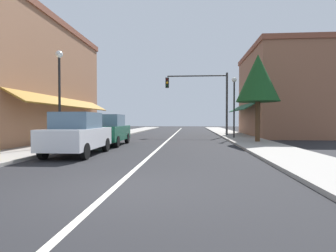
% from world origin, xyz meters
% --- Properties ---
extents(ground_plane, '(80.00, 80.00, 0.00)m').
position_xyz_m(ground_plane, '(0.00, 18.00, 0.00)').
color(ground_plane, black).
extents(sidewalk_left, '(2.60, 56.00, 0.12)m').
position_xyz_m(sidewalk_left, '(-5.50, 18.00, 0.06)').
color(sidewalk_left, gray).
rests_on(sidewalk_left, ground).
extents(sidewalk_right, '(2.60, 56.00, 0.12)m').
position_xyz_m(sidewalk_right, '(5.50, 18.00, 0.06)').
color(sidewalk_right, gray).
rests_on(sidewalk_right, ground).
extents(lane_center_stripe, '(0.14, 52.00, 0.01)m').
position_xyz_m(lane_center_stripe, '(0.00, 18.00, 0.00)').
color(lane_center_stripe, silver).
rests_on(lane_center_stripe, ground).
extents(storefront_left_block, '(6.45, 14.20, 8.00)m').
position_xyz_m(storefront_left_block, '(-9.37, 12.00, 4.00)').
color(storefront_left_block, '#9E6B4C').
rests_on(storefront_left_block, ground).
extents(storefront_right_block, '(6.51, 10.20, 7.63)m').
position_xyz_m(storefront_right_block, '(9.40, 20.00, 3.82)').
color(storefront_right_block, '#8E5B42').
rests_on(storefront_right_block, ground).
extents(parked_car_nearest_left, '(1.84, 4.13, 1.77)m').
position_xyz_m(parked_car_nearest_left, '(-3.04, 5.57, 0.88)').
color(parked_car_nearest_left, silver).
rests_on(parked_car_nearest_left, ground).
extents(parked_car_second_left, '(1.87, 4.14, 1.77)m').
position_xyz_m(parked_car_second_left, '(-3.07, 10.08, 0.88)').
color(parked_car_second_left, '#0F4C33').
rests_on(parked_car_second_left, ground).
extents(traffic_signal_mast_arm, '(5.49, 0.50, 5.60)m').
position_xyz_m(traffic_signal_mast_arm, '(2.88, 19.25, 3.86)').
color(traffic_signal_mast_arm, '#333333').
rests_on(traffic_signal_mast_arm, ground).
extents(street_lamp_left_near, '(0.36, 0.36, 4.90)m').
position_xyz_m(street_lamp_left_near, '(-4.89, 7.82, 3.29)').
color(street_lamp_left_near, black).
rests_on(street_lamp_left_near, ground).
extents(street_lamp_right_mid, '(0.36, 0.36, 4.66)m').
position_xyz_m(street_lamp_right_mid, '(4.90, 15.79, 3.15)').
color(street_lamp_right_mid, black).
rests_on(street_lamp_right_mid, ground).
extents(tree_right_near, '(2.66, 2.66, 5.52)m').
position_xyz_m(tree_right_near, '(5.78, 12.10, 4.02)').
color(tree_right_near, '#4C331E').
rests_on(tree_right_near, ground).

